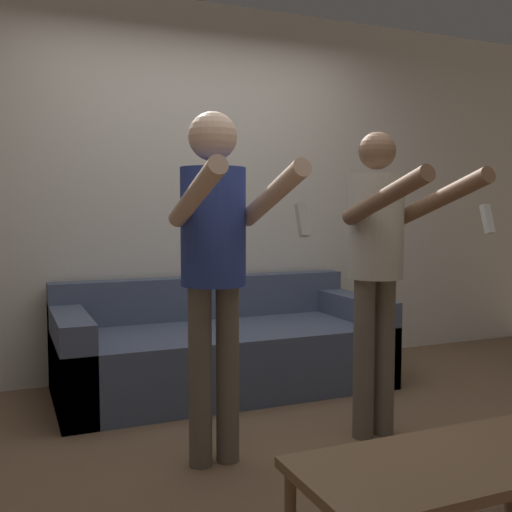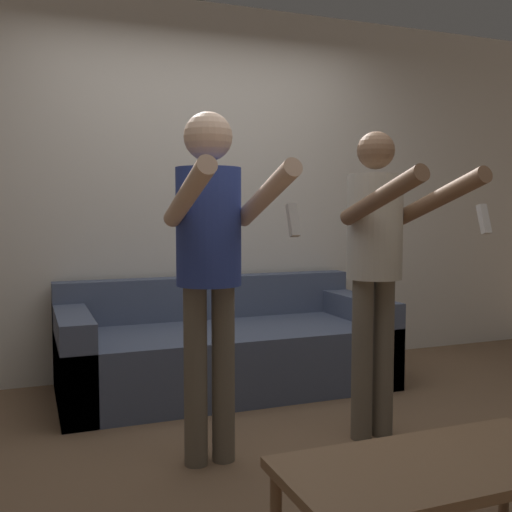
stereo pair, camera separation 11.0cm
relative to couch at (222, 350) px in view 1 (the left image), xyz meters
The scene contains 6 objects.
ground_plane 1.11m from the couch, 92.61° to the right, with size 14.00×14.00×0.00m, color brown.
wall_back 1.21m from the couch, 95.52° to the left, with size 6.40×0.06×2.70m.
couch is the anchor object (origin of this frame).
person_standing_left 1.46m from the couch, 111.15° to the right, with size 0.42×0.75×1.65m.
person_standing_right 1.44m from the couch, 68.94° to the right, with size 0.41×0.78×1.60m.
coffee_table 2.22m from the couch, 89.85° to the right, with size 1.06×0.49×0.37m.
Camera 1 is at (-1.29, -2.66, 1.20)m, focal length 42.00 mm.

